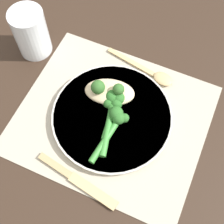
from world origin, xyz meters
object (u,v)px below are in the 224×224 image
object	(u,v)px
broccoli_stalk_right	(111,114)
chicken_fillet	(110,92)
spoon	(155,75)
water_glass	(31,33)
broccoli_stalk_front	(115,101)
knife	(76,179)
plate	(112,116)
broccoli_stalk_rear	(115,121)

from	to	relation	value
broccoli_stalk_right	chicken_fillet	bearing A→B (deg)	103.50
spoon	water_glass	xyz separation A→B (m)	(0.30, 0.04, 0.05)
broccoli_stalk_right	water_glass	size ratio (longest dim) A/B	1.12
broccoli_stalk_front	knife	world-z (taller)	broccoli_stalk_front
broccoli_stalk_front	broccoli_stalk_right	world-z (taller)	broccoli_stalk_front
broccoli_stalk_right	knife	bearing A→B (deg)	-107.58
chicken_fillet	water_glass	world-z (taller)	water_glass
chicken_fillet	plate	bearing A→B (deg)	119.70
plate	water_glass	size ratio (longest dim) A/B	2.21
broccoli_stalk_rear	spoon	distance (m)	0.16
spoon	broccoli_stalk_rear	bearing A→B (deg)	-1.16
broccoli_stalk_front	chicken_fillet	bearing A→B (deg)	132.25
plate	broccoli_stalk_right	size ratio (longest dim) A/B	1.98
water_glass	knife	bearing A→B (deg)	133.15
broccoli_stalk_front	broccoli_stalk_rear	bearing A→B (deg)	-75.89
broccoli_stalk_front	broccoli_stalk_right	distance (m)	0.03
broccoli_stalk_rear	spoon	size ratio (longest dim) A/B	0.75
plate	chicken_fillet	bearing A→B (deg)	-60.30
spoon	plate	bearing A→B (deg)	-7.85
broccoli_stalk_right	knife	size ratio (longest dim) A/B	0.71
broccoli_stalk_right	broccoli_stalk_front	bearing A→B (deg)	83.39
broccoli_stalk_front	knife	bearing A→B (deg)	-101.11
chicken_fillet	broccoli_stalk_rear	bearing A→B (deg)	123.12
plate	chicken_fillet	distance (m)	0.05
plate	chicken_fillet	world-z (taller)	chicken_fillet
broccoli_stalk_front	water_glass	size ratio (longest dim) A/B	0.94
chicken_fillet	knife	xyz separation A→B (m)	(-0.01, 0.20, -0.03)
plate	broccoli_stalk_front	distance (m)	0.03
spoon	water_glass	distance (m)	0.31
broccoli_stalk_right	knife	xyz separation A→B (m)	(0.01, 0.15, -0.02)
chicken_fillet	broccoli_stalk_right	world-z (taller)	same
broccoli_stalk_right	knife	distance (m)	0.15
knife	water_glass	distance (m)	0.36
plate	water_glass	distance (m)	0.28
broccoli_stalk_front	water_glass	xyz separation A→B (m)	(0.25, -0.07, 0.03)
plate	knife	size ratio (longest dim) A/B	1.40
broccoli_stalk_front	water_glass	world-z (taller)	water_glass
broccoli_stalk_right	spoon	bearing A→B (deg)	57.70
broccoli_stalk_rear	spoon	xyz separation A→B (m)	(-0.03, -0.16, -0.02)
broccoli_stalk_rear	broccoli_stalk_right	bearing A→B (deg)	146.14
knife	spoon	world-z (taller)	spoon
broccoli_stalk_front	water_glass	bearing A→B (deg)	154.39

